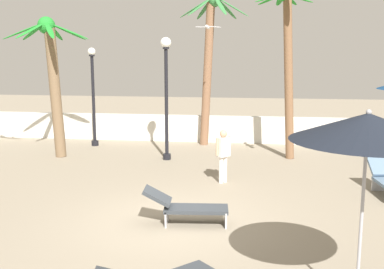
{
  "coord_description": "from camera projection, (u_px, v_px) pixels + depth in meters",
  "views": [
    {
      "loc": [
        1.75,
        -9.78,
        3.78
      ],
      "look_at": [
        0.0,
        3.29,
        1.4
      ],
      "focal_mm": 43.75,
      "sensor_mm": 36.0,
      "label": 1
    }
  ],
  "objects": [
    {
      "name": "palm_tree_0",
      "position": [
        52.0,
        70.0,
        16.36
      ],
      "size": [
        2.98,
        2.97,
        4.93
      ],
      "color": "brown",
      "rests_on": "ground_plane"
    },
    {
      "name": "guest_0",
      "position": [
        223.0,
        151.0,
        13.4
      ],
      "size": [
        0.42,
        0.44,
        1.54
      ],
      "color": "silver",
      "rests_on": "ground_plane"
    },
    {
      "name": "lamp_post_1",
      "position": [
        93.0,
        93.0,
        18.44
      ],
      "size": [
        0.3,
        0.3,
        3.88
      ],
      "color": "black",
      "rests_on": "ground_plane"
    },
    {
      "name": "lamp_post_0",
      "position": [
        166.0,
        86.0,
        15.97
      ],
      "size": [
        0.37,
        0.37,
        4.22
      ],
      "color": "black",
      "rests_on": "ground_plane"
    },
    {
      "name": "seagull_1",
      "position": [
        208.0,
        27.0,
        16.21
      ],
      "size": [
        0.91,
        0.41,
        0.14
      ],
      "color": "white"
    },
    {
      "name": "palm_tree_2",
      "position": [
        287.0,
        56.0,
        15.99
      ],
      "size": [
        2.0,
        2.04,
        5.87
      ],
      "color": "brown",
      "rests_on": "ground_plane"
    },
    {
      "name": "boundary_wall",
      "position": [
        211.0,
        129.0,
        19.5
      ],
      "size": [
        25.2,
        0.3,
        1.1
      ],
      "primitive_type": "cube",
      "color": "silver",
      "rests_on": "ground_plane"
    },
    {
      "name": "palm_tree_1",
      "position": [
        209.0,
        54.0,
        18.37
      ],
      "size": [
        2.75,
        2.48,
        5.95
      ],
      "color": "brown",
      "rests_on": "ground_plane"
    },
    {
      "name": "patio_umbrella_2",
      "position": [
        368.0,
        129.0,
        6.43
      ],
      "size": [
        2.15,
        2.15,
        2.99
      ],
      "color": "#333338",
      "rests_on": "ground_plane"
    },
    {
      "name": "ground_plane",
      "position": [
        173.0,
        222.0,
        10.44
      ],
      "size": [
        56.0,
        56.0,
        0.0
      ],
      "primitive_type": "plane",
      "color": "gray"
    },
    {
      "name": "lounge_chair_1",
      "position": [
        186.0,
        207.0,
        10.25
      ],
      "size": [
        1.9,
        0.72,
        0.83
      ],
      "color": "#B7B7BC",
      "rests_on": "ground_plane"
    }
  ]
}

